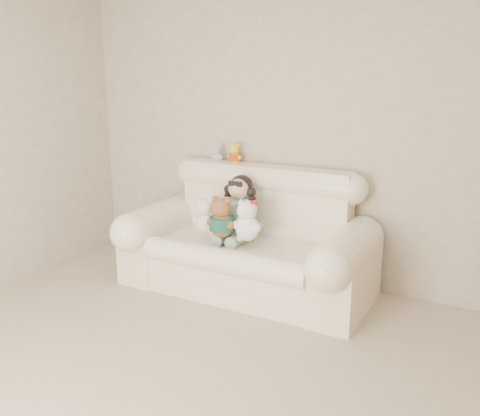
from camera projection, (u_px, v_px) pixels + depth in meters
The scene contains 8 objects.
wall_back at pixel (309, 135), 4.47m from camera, with size 4.50×4.50×0.00m, color #A0967F.
sofa at pixel (246, 232), 4.39m from camera, with size 2.10×0.95×1.03m, color #FFF0CD, non-canonical shape.
seated_child at pixel (239, 207), 4.46m from camera, with size 0.34×0.42×0.57m, color #24684B, non-canonical shape.
brown_teddy at pixel (222, 213), 4.27m from camera, with size 0.26×0.20×0.41m, color brown, non-canonical shape.
white_cat at pixel (248, 216), 4.20m from camera, with size 0.26×0.20×0.40m, color white, non-canonical shape.
cream_teddy at pixel (206, 212), 4.39m from camera, with size 0.23×0.18×0.36m, color white, non-canonical shape.
yellow_mini_bear at pixel (235, 152), 4.72m from camera, with size 0.14×0.11×0.22m, color yellow, non-canonical shape.
grey_mini_plush at pixel (218, 152), 4.81m from camera, with size 0.12×0.09×0.19m, color #B8B9C0, non-canonical shape.
Camera 1 is at (1.63, -1.72, 1.82)m, focal length 39.21 mm.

